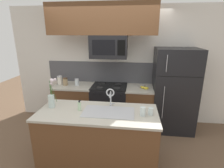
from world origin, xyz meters
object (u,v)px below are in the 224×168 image
object	(u,v)px
stove_range	(109,105)
dish_soap_bottle	(79,106)
storage_jar_tall	(60,80)
sink_faucet	(110,95)
spare_glass	(151,111)
drinking_glass	(143,111)
flower_vase	(52,98)
banana_bunch	(145,88)
microwave	(109,47)
refrigerator	(174,90)
storage_jar_short	(77,82)
storage_jar_medium	(65,82)

from	to	relation	value
stove_range	dish_soap_bottle	size ratio (longest dim) A/B	5.64
storage_jar_tall	sink_faucet	size ratio (longest dim) A/B	0.65
spare_glass	sink_faucet	bearing A→B (deg)	161.22
storage_jar_tall	drinking_glass	world-z (taller)	storage_jar_tall
stove_range	dish_soap_bottle	world-z (taller)	dish_soap_bottle
drinking_glass	flower_vase	size ratio (longest dim) A/B	0.28
drinking_glass	spare_glass	bearing A→B (deg)	22.17
spare_glass	flower_vase	size ratio (longest dim) A/B	0.23
stove_range	flower_vase	bearing A→B (deg)	-122.27
banana_bunch	sink_faucet	world-z (taller)	sink_faucet
banana_bunch	flower_vase	world-z (taller)	flower_vase
stove_range	spare_glass	xyz separation A→B (m)	(0.78, -1.25, 0.50)
microwave	refrigerator	size ratio (longest dim) A/B	0.43
stove_range	microwave	distance (m)	1.30
refrigerator	storage_jar_tall	world-z (taller)	refrigerator
storage_jar_short	spare_glass	world-z (taller)	storage_jar_short
storage_jar_tall	flower_vase	xyz separation A→B (m)	(0.37, -1.17, 0.05)
storage_jar_tall	dish_soap_bottle	xyz separation A→B (m)	(0.84, -1.24, -0.03)
storage_jar_medium	drinking_glass	xyz separation A→B (m)	(1.64, -1.27, -0.02)
storage_jar_medium	flower_vase	bearing A→B (deg)	-78.35
stove_range	spare_glass	world-z (taller)	spare_glass
refrigerator	banana_bunch	bearing A→B (deg)	-172.47
banana_bunch	flower_vase	xyz separation A→B (m)	(-1.50, -1.11, 0.13)
storage_jar_tall	flower_vase	bearing A→B (deg)	-72.47
microwave	drinking_glass	world-z (taller)	microwave
refrigerator	dish_soap_bottle	world-z (taller)	refrigerator
refrigerator	dish_soap_bottle	distance (m)	2.07
spare_glass	storage_jar_short	bearing A→B (deg)	140.14
storage_jar_short	spare_glass	bearing A→B (deg)	-39.86
storage_jar_medium	dish_soap_bottle	xyz separation A→B (m)	(0.70, -1.21, -0.01)
stove_range	storage_jar_tall	distance (m)	1.24
storage_jar_tall	dish_soap_bottle	bearing A→B (deg)	-55.94
stove_range	storage_jar_short	bearing A→B (deg)	179.84
storage_jar_medium	refrigerator	bearing A→B (deg)	1.25
storage_jar_medium	storage_jar_short	bearing A→B (deg)	7.41
microwave	refrigerator	xyz separation A→B (m)	(1.36, 0.04, -0.89)
microwave	refrigerator	distance (m)	1.63
storage_jar_short	drinking_glass	xyz separation A→B (m)	(1.39, -1.30, -0.01)
refrigerator	drinking_glass	size ratio (longest dim) A/B	13.45
banana_bunch	dish_soap_bottle	bearing A→B (deg)	-131.29
stove_range	storage_jar_short	size ratio (longest dim) A/B	6.34
storage_jar_short	sink_faucet	size ratio (longest dim) A/B	0.48
storage_jar_short	sink_faucet	world-z (taller)	sink_faucet
storage_jar_tall	drinking_glass	distance (m)	2.20
storage_jar_short	sink_faucet	distance (m)	1.38
flower_vase	drinking_glass	bearing A→B (deg)	-5.05
storage_jar_medium	banana_bunch	xyz separation A→B (m)	(1.74, -0.03, -0.06)
microwave	banana_bunch	world-z (taller)	microwave
storage_jar_short	spare_glass	xyz separation A→B (m)	(1.50, -1.25, -0.02)
dish_soap_bottle	flower_vase	bearing A→B (deg)	172.23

